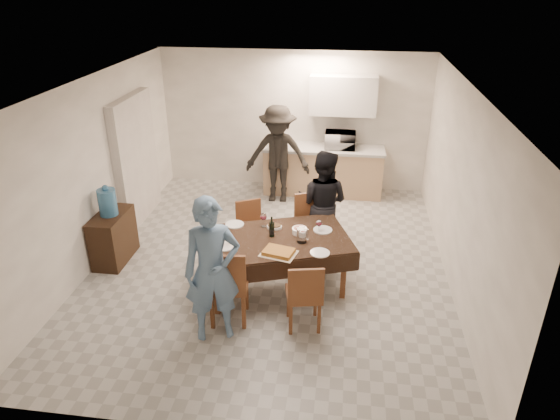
{
  "coord_description": "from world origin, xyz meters",
  "views": [
    {
      "loc": [
        0.98,
        -6.17,
        3.88
      ],
      "look_at": [
        0.18,
        -0.3,
        1.02
      ],
      "focal_mm": 32.0,
      "sensor_mm": 36.0,
      "label": 1
    }
  ],
  "objects_px": {
    "console": "(113,237)",
    "microwave": "(340,140)",
    "water_pitcher": "(302,235)",
    "person_far": "(322,203)",
    "savoury_tart": "(279,252)",
    "person_near": "(212,271)",
    "water_jug": "(107,202)",
    "person_kitchen": "(278,154)",
    "wine_bottle": "(272,227)",
    "dining_table": "(275,241)"
  },
  "relations": [
    {
      "from": "person_far",
      "to": "water_jug",
      "type": "bearing_deg",
      "value": 27.88
    },
    {
      "from": "wine_bottle",
      "to": "water_pitcher",
      "type": "distance_m",
      "value": 0.41
    },
    {
      "from": "wine_bottle",
      "to": "microwave",
      "type": "relative_size",
      "value": 0.51
    },
    {
      "from": "console",
      "to": "microwave",
      "type": "bearing_deg",
      "value": 42.25
    },
    {
      "from": "water_jug",
      "to": "person_kitchen",
      "type": "bearing_deg",
      "value": 49.48
    },
    {
      "from": "dining_table",
      "to": "savoury_tart",
      "type": "xyz_separation_m",
      "value": [
        0.1,
        -0.38,
        0.06
      ]
    },
    {
      "from": "dining_table",
      "to": "water_pitcher",
      "type": "relative_size",
      "value": 11.25
    },
    {
      "from": "console",
      "to": "wine_bottle",
      "type": "xyz_separation_m",
      "value": [
        2.39,
        -0.33,
        0.51
      ]
    },
    {
      "from": "dining_table",
      "to": "person_far",
      "type": "xyz_separation_m",
      "value": [
        0.55,
        1.05,
        0.09
      ]
    },
    {
      "from": "microwave",
      "to": "person_near",
      "type": "bearing_deg",
      "value": 73.37
    },
    {
      "from": "savoury_tart",
      "to": "person_far",
      "type": "relative_size",
      "value": 0.26
    },
    {
      "from": "person_near",
      "to": "person_kitchen",
      "type": "xyz_separation_m",
      "value": [
        0.19,
        3.86,
        0.02
      ]
    },
    {
      "from": "savoury_tart",
      "to": "console",
      "type": "bearing_deg",
      "value": 163.31
    },
    {
      "from": "person_kitchen",
      "to": "microwave",
      "type": "bearing_deg",
      "value": 22.35
    },
    {
      "from": "microwave",
      "to": "person_far",
      "type": "distance_m",
      "value": 2.24
    },
    {
      "from": "console",
      "to": "person_near",
      "type": "distance_m",
      "value": 2.42
    },
    {
      "from": "wine_bottle",
      "to": "savoury_tart",
      "type": "height_order",
      "value": "wine_bottle"
    },
    {
      "from": "dining_table",
      "to": "person_far",
      "type": "bearing_deg",
      "value": 42.94
    },
    {
      "from": "savoury_tart",
      "to": "person_far",
      "type": "xyz_separation_m",
      "value": [
        0.45,
        1.43,
        0.03
      ]
    },
    {
      "from": "water_jug",
      "to": "person_kitchen",
      "type": "distance_m",
      "value": 3.2
    },
    {
      "from": "water_pitcher",
      "to": "person_near",
      "type": "bearing_deg",
      "value": -131.99
    },
    {
      "from": "water_jug",
      "to": "person_near",
      "type": "bearing_deg",
      "value": -37.18
    },
    {
      "from": "savoury_tart",
      "to": "person_kitchen",
      "type": "height_order",
      "value": "person_kitchen"
    },
    {
      "from": "wine_bottle",
      "to": "microwave",
      "type": "height_order",
      "value": "microwave"
    },
    {
      "from": "console",
      "to": "microwave",
      "type": "xyz_separation_m",
      "value": [
        3.17,
        2.88,
        0.69
      ]
    },
    {
      "from": "water_pitcher",
      "to": "console",
      "type": "bearing_deg",
      "value": 171.22
    },
    {
      "from": "dining_table",
      "to": "water_jug",
      "type": "bearing_deg",
      "value": 151.72
    },
    {
      "from": "person_near",
      "to": "dining_table",
      "type": "bearing_deg",
      "value": 41.43
    },
    {
      "from": "console",
      "to": "person_far",
      "type": "height_order",
      "value": "person_far"
    },
    {
      "from": "savoury_tart",
      "to": "person_near",
      "type": "relative_size",
      "value": 0.24
    },
    {
      "from": "microwave",
      "to": "person_near",
      "type": "xyz_separation_m",
      "value": [
        -1.29,
        -4.31,
        -0.19
      ]
    },
    {
      "from": "wine_bottle",
      "to": "savoury_tart",
      "type": "bearing_deg",
      "value": -70.77
    },
    {
      "from": "console",
      "to": "savoury_tart",
      "type": "height_order",
      "value": "savoury_tart"
    },
    {
      "from": "dining_table",
      "to": "person_kitchen",
      "type": "xyz_separation_m",
      "value": [
        -0.36,
        2.81,
        0.18
      ]
    },
    {
      "from": "dining_table",
      "to": "console",
      "type": "bearing_deg",
      "value": 151.72
    },
    {
      "from": "dining_table",
      "to": "wine_bottle",
      "type": "xyz_separation_m",
      "value": [
        -0.05,
        0.05,
        0.17
      ]
    },
    {
      "from": "water_pitcher",
      "to": "person_far",
      "type": "xyz_separation_m",
      "value": [
        0.2,
        1.1,
        -0.04
      ]
    },
    {
      "from": "water_pitcher",
      "to": "savoury_tart",
      "type": "xyz_separation_m",
      "value": [
        -0.25,
        -0.33,
        -0.07
      ]
    },
    {
      "from": "water_jug",
      "to": "person_near",
      "type": "xyz_separation_m",
      "value": [
        1.89,
        -1.43,
        -0.06
      ]
    },
    {
      "from": "dining_table",
      "to": "wine_bottle",
      "type": "relative_size",
      "value": 7.72
    },
    {
      "from": "water_pitcher",
      "to": "person_far",
      "type": "distance_m",
      "value": 1.12
    },
    {
      "from": "dining_table",
      "to": "microwave",
      "type": "relative_size",
      "value": 3.91
    },
    {
      "from": "console",
      "to": "savoury_tart",
      "type": "distance_m",
      "value": 2.68
    },
    {
      "from": "savoury_tart",
      "to": "person_near",
      "type": "height_order",
      "value": "person_near"
    },
    {
      "from": "water_jug",
      "to": "dining_table",
      "type": "bearing_deg",
      "value": -8.87
    },
    {
      "from": "water_jug",
      "to": "wine_bottle",
      "type": "relative_size",
      "value": 1.36
    },
    {
      "from": "microwave",
      "to": "wine_bottle",
      "type": "bearing_deg",
      "value": 76.22
    },
    {
      "from": "water_pitcher",
      "to": "person_near",
      "type": "distance_m",
      "value": 1.35
    },
    {
      "from": "console",
      "to": "person_kitchen",
      "type": "xyz_separation_m",
      "value": [
        2.08,
        2.43,
        0.52
      ]
    },
    {
      "from": "dining_table",
      "to": "water_pitcher",
      "type": "bearing_deg",
      "value": -27.54
    }
  ]
}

